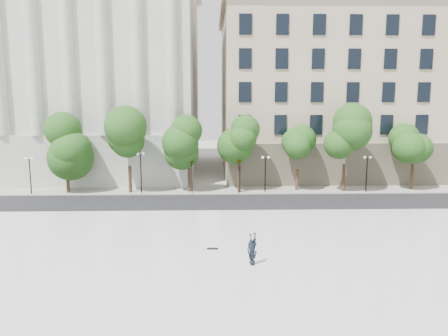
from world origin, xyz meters
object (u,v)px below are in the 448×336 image
at_px(traffic_light_west, 192,160).
at_px(skateboard, 213,249).
at_px(traffic_light_east, 239,159).
at_px(person_lying, 252,260).

distance_m(traffic_light_west, skateboard, 18.48).
xyz_separation_m(traffic_light_west, traffic_light_east, (4.97, 0.00, 0.05)).
xyz_separation_m(traffic_light_west, person_lying, (4.48, -20.78, -3.02)).
relative_size(person_lying, skateboard, 2.63).
bearing_deg(person_lying, traffic_light_east, 53.61).
bearing_deg(traffic_light_east, skateboard, -98.87).
relative_size(traffic_light_west, person_lying, 2.22).
bearing_deg(traffic_light_west, skateboard, -83.22).
bearing_deg(traffic_light_west, person_lying, -77.84).
xyz_separation_m(traffic_light_east, person_lying, (-0.49, -20.78, -3.07)).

